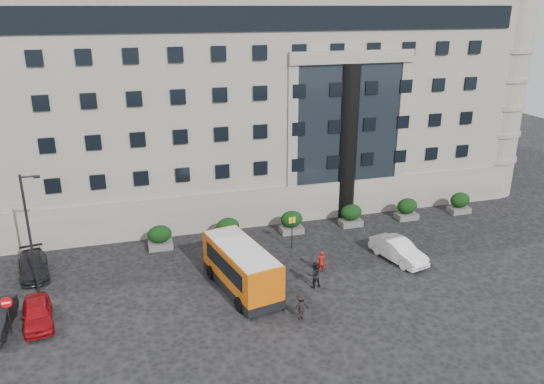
{
  "coord_description": "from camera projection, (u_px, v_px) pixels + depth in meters",
  "views": [
    {
      "loc": [
        -6.16,
        -29.38,
        17.36
      ],
      "look_at": [
        3.68,
        4.1,
        5.0
      ],
      "focal_mm": 35.0,
      "sensor_mm": 36.0,
      "label": 1
    }
  ],
  "objects": [
    {
      "name": "hedge_e",
      "position": [
        407.0,
        209.0,
        45.22
      ],
      "size": [
        1.8,
        1.26,
        1.84
      ],
      "color": "#50514E",
      "rests_on": "ground"
    },
    {
      "name": "bus_stop_sign",
      "position": [
        292.0,
        227.0,
        39.41
      ],
      "size": [
        0.5,
        0.08,
        2.52
      ],
      "color": "#262628",
      "rests_on": "ground"
    },
    {
      "name": "hedge_a",
      "position": [
        160.0,
        237.0,
        39.69
      ],
      "size": [
        1.8,
        1.26,
        1.84
      ],
      "color": "#50514E",
      "rests_on": "ground"
    },
    {
      "name": "entrance_column",
      "position": [
        346.0,
        142.0,
        44.34
      ],
      "size": [
        1.8,
        1.8,
        13.0
      ],
      "primitive_type": "cylinder",
      "color": "black",
      "rests_on": "ground"
    },
    {
      "name": "civic_building",
      "position": [
        244.0,
        94.0,
        52.5
      ],
      "size": [
        44.0,
        24.0,
        18.0
      ],
      "primitive_type": "cube",
      "color": "gray",
      "rests_on": "ground"
    },
    {
      "name": "no_entry_sign",
      "position": [
        7.0,
        308.0,
        29.06
      ],
      "size": [
        0.64,
        0.16,
        2.32
      ],
      "color": "#262628",
      "rests_on": "ground"
    },
    {
      "name": "parked_car_a",
      "position": [
        37.0,
        313.0,
        30.33
      ],
      "size": [
        2.14,
        4.19,
        1.36
      ],
      "primitive_type": "imported",
      "rotation": [
        0.0,
        0.0,
        0.14
      ],
      "color": "#9A0B11",
      "rests_on": "ground"
    },
    {
      "name": "ground",
      "position": [
        235.0,
        291.0,
        34.01
      ],
      "size": [
        120.0,
        120.0,
        0.0
      ],
      "primitive_type": "plane",
      "color": "black",
      "rests_on": "ground"
    },
    {
      "name": "pedestrian_c",
      "position": [
        301.0,
        306.0,
        30.76
      ],
      "size": [
        1.08,
        0.65,
        1.63
      ],
      "primitive_type": "imported",
      "rotation": [
        0.0,
        0.0,
        3.19
      ],
      "color": "black",
      "rests_on": "ground"
    },
    {
      "name": "parked_car_c",
      "position": [
        34.0,
        266.0,
        35.94
      ],
      "size": [
        2.53,
        4.74,
        1.31
      ],
      "primitive_type": "imported",
      "rotation": [
        0.0,
        0.0,
        0.16
      ],
      "color": "black",
      "rests_on": "ground"
    },
    {
      "name": "hedge_b",
      "position": [
        228.0,
        229.0,
        41.07
      ],
      "size": [
        1.8,
        1.26,
        1.84
      ],
      "color": "#50514E",
      "rests_on": "ground"
    },
    {
      "name": "hedge_c",
      "position": [
        292.0,
        222.0,
        42.45
      ],
      "size": [
        1.8,
        1.26,
        1.84
      ],
      "color": "#50514E",
      "rests_on": "ground"
    },
    {
      "name": "minibus",
      "position": [
        241.0,
        266.0,
        33.72
      ],
      "size": [
        3.87,
        7.5,
        2.98
      ],
      "rotation": [
        0.0,
        0.0,
        0.2
      ],
      "color": "#D55B0A",
      "rests_on": "ground"
    },
    {
      "name": "red_truck",
      "position": [
        12.0,
        215.0,
        42.07
      ],
      "size": [
        2.76,
        5.69,
        3.04
      ],
      "rotation": [
        0.0,
        0.0,
        -0.02
      ],
      "color": "maroon",
      "rests_on": "ground"
    },
    {
      "name": "pedestrian_a",
      "position": [
        321.0,
        262.0,
        36.2
      ],
      "size": [
        0.61,
        0.44,
        1.56
      ],
      "primitive_type": "imported",
      "rotation": [
        0.0,
        0.0,
        3.02
      ],
      "color": "maroon",
      "rests_on": "ground"
    },
    {
      "name": "street_lamp",
      "position": [
        30.0,
        232.0,
        32.09
      ],
      "size": [
        1.16,
        0.18,
        8.0
      ],
      "color": "#262628",
      "rests_on": "ground"
    },
    {
      "name": "white_taxi",
      "position": [
        398.0,
        250.0,
        37.9
      ],
      "size": [
        2.71,
        4.96,
        1.55
      ],
      "primitive_type": "imported",
      "rotation": [
        0.0,
        0.0,
        0.24
      ],
      "color": "white",
      "rests_on": "ground"
    },
    {
      "name": "pedestrian_b",
      "position": [
        314.0,
        275.0,
        34.23
      ],
      "size": [
        0.91,
        0.74,
        1.77
      ],
      "primitive_type": "imported",
      "rotation": [
        0.0,
        0.0,
        3.22
      ],
      "color": "black",
      "rests_on": "ground"
    },
    {
      "name": "hedge_f",
      "position": [
        460.0,
        203.0,
        46.6
      ],
      "size": [
        1.8,
        1.26,
        1.84
      ],
      "color": "#50514E",
      "rests_on": "ground"
    },
    {
      "name": "hedge_d",
      "position": [
        351.0,
        215.0,
        43.84
      ],
      "size": [
        1.8,
        1.26,
        1.84
      ],
      "color": "#50514E",
      "rests_on": "ground"
    }
  ]
}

